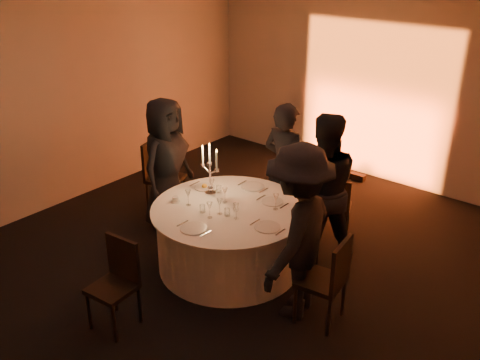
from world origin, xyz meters
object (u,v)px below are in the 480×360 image
Objects in this scene: chair_right at (329,277)px; chair_front at (117,278)px; chair_back_left at (293,175)px; banquet_table at (229,237)px; candelabra at (210,176)px; guest_back_left at (285,169)px; guest_back_right at (322,189)px; chair_left at (160,172)px; chair_back_right at (335,205)px; guest_right at (298,233)px; guest_left at (166,164)px; coffee_cup at (175,199)px.

chair_front is (-1.62, -1.32, -0.02)m from chair_right.
chair_right is at bearing 140.18° from chair_back_left.
chair_back_left is (-0.25, 1.69, 0.15)m from banquet_table.
candelabra is at bearing 161.69° from banquet_table.
candelabra reaches higher than chair_back_left.
guest_back_right is at bearing 158.57° from guest_back_left.
guest_back_left is at bearing 68.28° from candelabra.
candelabra is (1.28, -0.34, 0.41)m from chair_left.
chair_back_left is at bearing -44.06° from chair_back_right.
guest_right is at bearing 82.78° from chair_back_right.
banquet_table is 2.73× the size of candelabra.
guest_back_left is (1.29, 0.87, -0.01)m from guest_left.
chair_back_right is 0.48× the size of guest_left.
candelabra reaches higher than banquet_table.
guest_left is 1.56m from guest_back_left.
guest_right is at bearing 132.86° from chair_back_left.
guest_back_left reaches higher than chair_back_left.
chair_left is 1.20× the size of chair_back_right.
guest_back_left is at bearing -139.26° from chair_right.
banquet_table is 0.97× the size of guest_right.
chair_back_right is (2.33, 0.88, -0.11)m from chair_left.
guest_back_left is (0.24, -0.56, 0.34)m from chair_back_left.
guest_back_left is at bearing 120.67° from chair_back_left.
guest_right is 2.82× the size of candelabra.
guest_back_right is 2.80× the size of candelabra.
chair_back_right is at bearing 67.93° from chair_front.
chair_back_left is at bearing -67.14° from chair_left.
chair_front is at bearing -159.63° from chair_left.
chair_back_right is 7.81× the size of coffee_cup.
coffee_cup is 0.17× the size of candelabra.
chair_left is at bearing 47.86° from chair_back_left.
coffee_cup is (-0.41, 1.21, 0.27)m from chair_front.
chair_left is 0.59× the size of guest_back_left.
chair_back_left is at bearing -66.32° from guest_back_left.
guest_right is (0.44, -1.56, 0.45)m from chair_back_right.
guest_left is 0.91m from candelabra.
chair_left is 0.56× the size of guest_back_right.
guest_left is 1.01× the size of guest_back_left.
banquet_table is 1.01× the size of guest_left.
chair_right reaches higher than coffee_cup.
chair_right is at bearing 85.00° from guest_back_right.
chair_left is 1.57× the size of candelabra.
guest_back_left is 1.73m from guest_right.
guest_left is 2.43m from guest_right.
banquet_table is 0.97× the size of guest_back_right.
chair_right is at bearing 94.92° from chair_back_right.
banquet_table is at bearing 77.05° from chair_front.
guest_left reaches higher than coffee_cup.
guest_back_right is at bearing 40.40° from coffee_cup.
chair_left is (-1.69, 0.47, 0.20)m from banquet_table.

